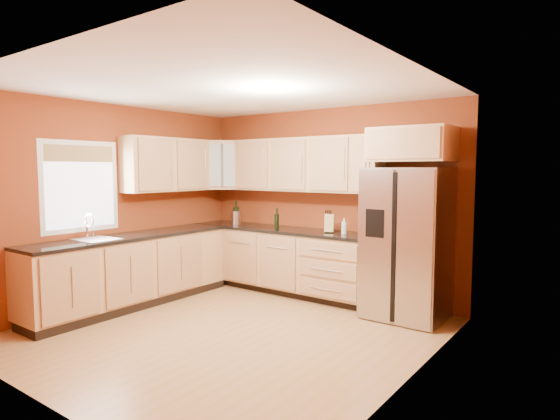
% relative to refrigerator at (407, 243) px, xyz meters
% --- Properties ---
extents(floor, '(4.00, 4.00, 0.00)m').
position_rel_refrigerator_xyz_m(floor, '(-1.35, -1.62, -0.89)').
color(floor, '#9F793D').
rests_on(floor, ground).
extents(ceiling, '(4.00, 4.00, 0.00)m').
position_rel_refrigerator_xyz_m(ceiling, '(-1.35, -1.62, 1.71)').
color(ceiling, white).
rests_on(ceiling, wall_back).
extents(wall_back, '(4.00, 0.04, 2.60)m').
position_rel_refrigerator_xyz_m(wall_back, '(-1.35, 0.38, 0.41)').
color(wall_back, maroon).
rests_on(wall_back, floor).
extents(wall_front, '(4.00, 0.04, 2.60)m').
position_rel_refrigerator_xyz_m(wall_front, '(-1.35, -3.62, 0.41)').
color(wall_front, maroon).
rests_on(wall_front, floor).
extents(wall_left, '(0.04, 4.00, 2.60)m').
position_rel_refrigerator_xyz_m(wall_left, '(-3.35, -1.62, 0.41)').
color(wall_left, maroon).
rests_on(wall_left, floor).
extents(wall_right, '(0.04, 4.00, 2.60)m').
position_rel_refrigerator_xyz_m(wall_right, '(0.65, -1.62, 0.41)').
color(wall_right, maroon).
rests_on(wall_right, floor).
extents(base_cabinets_back, '(2.90, 0.60, 0.88)m').
position_rel_refrigerator_xyz_m(base_cabinets_back, '(-1.90, 0.07, -0.45)').
color(base_cabinets_back, tan).
rests_on(base_cabinets_back, floor).
extents(base_cabinets_left, '(0.60, 2.80, 0.88)m').
position_rel_refrigerator_xyz_m(base_cabinets_left, '(-3.05, -1.62, -0.45)').
color(base_cabinets_left, tan).
rests_on(base_cabinets_left, floor).
extents(countertop_back, '(2.90, 0.62, 0.04)m').
position_rel_refrigerator_xyz_m(countertop_back, '(-1.90, 0.06, 0.01)').
color(countertop_back, black).
rests_on(countertop_back, base_cabinets_back).
extents(countertop_left, '(0.62, 2.80, 0.04)m').
position_rel_refrigerator_xyz_m(countertop_left, '(-3.04, -1.62, 0.01)').
color(countertop_left, black).
rests_on(countertop_left, base_cabinets_left).
extents(upper_cabinets_back, '(2.30, 0.33, 0.75)m').
position_rel_refrigerator_xyz_m(upper_cabinets_back, '(-1.60, 0.21, 0.94)').
color(upper_cabinets_back, tan).
rests_on(upper_cabinets_back, wall_back).
extents(upper_cabinets_left, '(0.33, 1.35, 0.75)m').
position_rel_refrigerator_xyz_m(upper_cabinets_left, '(-3.19, -0.90, 0.94)').
color(upper_cabinets_left, tan).
rests_on(upper_cabinets_left, wall_left).
extents(corner_upper_cabinet, '(0.67, 0.67, 0.75)m').
position_rel_refrigerator_xyz_m(corner_upper_cabinet, '(-3.02, 0.04, 0.94)').
color(corner_upper_cabinet, tan).
rests_on(corner_upper_cabinet, wall_back).
extents(over_fridge_cabinet, '(0.92, 0.60, 0.40)m').
position_rel_refrigerator_xyz_m(over_fridge_cabinet, '(0.00, 0.07, 1.16)').
color(over_fridge_cabinet, tan).
rests_on(over_fridge_cabinet, wall_back).
extents(refrigerator, '(0.90, 0.75, 1.78)m').
position_rel_refrigerator_xyz_m(refrigerator, '(0.00, 0.00, 0.00)').
color(refrigerator, silver).
rests_on(refrigerator, floor).
extents(window, '(0.03, 0.90, 1.00)m').
position_rel_refrigerator_xyz_m(window, '(-3.33, -2.12, 0.66)').
color(window, white).
rests_on(window, wall_left).
extents(sink_faucet, '(0.50, 0.42, 0.30)m').
position_rel_refrigerator_xyz_m(sink_faucet, '(-3.04, -2.12, 0.18)').
color(sink_faucet, silver).
rests_on(sink_faucet, countertop_left).
extents(canister_left, '(0.15, 0.15, 0.20)m').
position_rel_refrigerator_xyz_m(canister_left, '(-2.69, 0.00, 0.13)').
color(canister_left, silver).
rests_on(canister_left, countertop_back).
extents(canister_right, '(0.14, 0.14, 0.18)m').
position_rel_refrigerator_xyz_m(canister_right, '(-2.69, 0.02, 0.12)').
color(canister_right, silver).
rests_on(canister_right, countertop_back).
extents(wine_bottle_a, '(0.08, 0.08, 0.36)m').
position_rel_refrigerator_xyz_m(wine_bottle_a, '(-2.74, 0.05, 0.21)').
color(wine_bottle_a, black).
rests_on(wine_bottle_a, countertop_back).
extents(wine_bottle_b, '(0.08, 0.08, 0.29)m').
position_rel_refrigerator_xyz_m(wine_bottle_b, '(-1.92, 0.01, 0.17)').
color(wine_bottle_b, black).
rests_on(wine_bottle_b, countertop_back).
extents(knife_block, '(0.16, 0.15, 0.24)m').
position_rel_refrigerator_xyz_m(knife_block, '(-1.12, 0.10, 0.15)').
color(knife_block, tan).
rests_on(knife_block, countertop_back).
extents(soap_dispenser, '(0.07, 0.07, 0.20)m').
position_rel_refrigerator_xyz_m(soap_dispenser, '(-0.88, 0.08, 0.13)').
color(soap_dispenser, silver).
rests_on(soap_dispenser, countertop_back).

